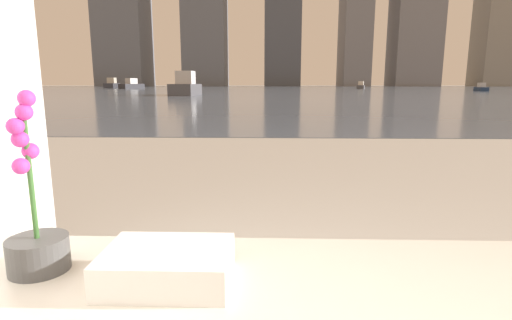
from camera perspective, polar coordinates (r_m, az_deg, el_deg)
The scene contains 14 objects.
potted_orchid at distance 1.13m, azimuth -28.91°, elevation -9.13°, with size 0.14×0.14×0.44m.
towel_stack at distance 0.98m, azimuth -12.49°, elevation -14.50°, with size 0.29×0.22×0.08m.
harbor_water at distance 62.00m, azimuth 1.78°, elevation 10.07°, with size 180.00×110.00×0.01m.
harbor_boat_0 at distance 54.30m, azimuth 29.49°, elevation 8.93°, with size 1.33×2.73×0.98m.
harbor_boat_1 at distance 32.15m, azimuth -9.99°, elevation 10.27°, with size 1.71×4.96×1.86m.
harbor_boat_2 at distance 79.99m, azimuth -19.88°, elevation 10.12°, with size 2.26×5.24×1.91m.
harbor_boat_4 at distance 69.53m, azimuth 14.75°, elevation 10.18°, with size 2.00×3.47×1.23m.
harbor_boat_5 at distance 70.91m, azimuth -17.35°, elevation 10.19°, with size 3.31×4.82×1.71m.
skyline_tower_0 at distance 126.55m, azimuth -18.54°, elevation 18.75°, with size 13.44×13.52×38.61m.
skyline_tower_1 at distance 120.54m, azimuth -7.27°, elevation 18.81°, with size 11.79×12.53×35.21m.
skyline_tower_2 at distance 119.87m, azimuth 3.86°, elevation 20.93°, with size 10.14×8.53×43.55m.
skyline_tower_3 at distance 122.45m, azimuth 14.13°, elevation 21.06°, with size 7.51×12.60×46.18m.
skyline_tower_4 at distance 126.78m, azimuth 22.03°, elevation 20.16°, with size 12.43×11.29×45.79m.
skyline_tower_5 at distance 135.61m, azimuth 31.69°, elevation 17.04°, with size 11.70×9.93×38.01m.
Camera 1 is at (0.09, 0.01, 0.96)m, focal length 28.00 mm.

